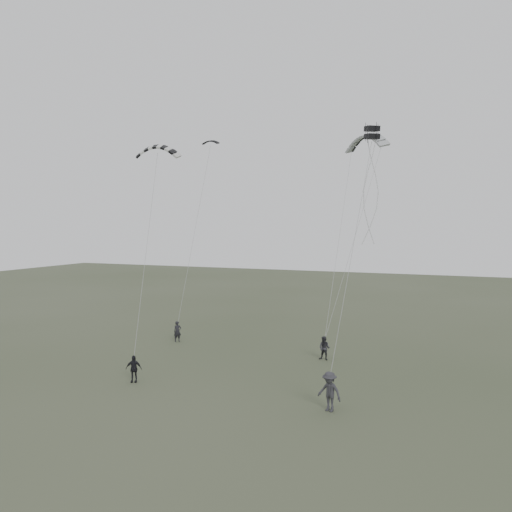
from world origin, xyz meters
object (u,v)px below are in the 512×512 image
at_px(flyer_right, 324,348).
at_px(flyer_far, 329,392).
at_px(kite_dark_small, 211,141).
at_px(kite_striped, 158,147).
at_px(flyer_center, 134,369).
at_px(kite_pale_large, 366,135).
at_px(flyer_left, 177,332).
at_px(kite_box, 372,133).

relative_size(flyer_right, flyer_far, 0.82).
bearing_deg(kite_dark_small, flyer_far, -48.65).
relative_size(kite_dark_small, kite_striped, 0.48).
relative_size(flyer_center, kite_striped, 0.51).
bearing_deg(flyer_right, kite_pale_large, 92.47).
bearing_deg(flyer_left, kite_striped, -130.84).
height_order(flyer_center, kite_dark_small, kite_dark_small).
bearing_deg(kite_pale_large, kite_striped, -99.05).
xyz_separation_m(flyer_right, flyer_center, (-9.01, -8.73, -0.02)).
xyz_separation_m(flyer_far, kite_striped, (-14.00, 6.75, 13.54)).
xyz_separation_m(flyer_far, kite_dark_small, (-14.22, 15.28, 15.26)).
distance_m(flyer_center, kite_dark_small, 21.76).
bearing_deg(flyer_left, flyer_center, -121.37).
bearing_deg(flyer_right, kite_dark_small, 159.09).
relative_size(flyer_right, kite_pale_large, 0.37).
xyz_separation_m(flyer_far, kite_pale_large, (-1.62, 18.92, 15.50)).
bearing_deg(flyer_center, flyer_far, -23.83).
bearing_deg(kite_pale_large, kite_box, -42.52).
distance_m(flyer_center, kite_box, 19.25).
bearing_deg(flyer_center, kite_dark_small, 77.33).
distance_m(flyer_far, kite_dark_small, 25.86).
xyz_separation_m(flyer_center, kite_striped, (-2.47, 6.55, 13.73)).
bearing_deg(kite_striped, flyer_right, -7.18).
relative_size(flyer_left, kite_pale_large, 0.37).
xyz_separation_m(flyer_far, kite_box, (0.92, 5.91, 13.34)).
bearing_deg(flyer_far, kite_striped, 172.47).
bearing_deg(kite_pale_large, flyer_far, -48.67).
height_order(kite_striped, kite_box, kite_striped).
relative_size(kite_striped, kite_box, 4.15).
distance_m(kite_striped, kite_box, 14.94).
distance_m(flyer_left, flyer_right, 11.90).
height_order(flyer_center, kite_pale_large, kite_pale_large).
bearing_deg(kite_dark_small, flyer_center, -81.44).
height_order(flyer_right, kite_striped, kite_striped).
relative_size(flyer_far, kite_dark_small, 1.32).
bearing_deg(kite_box, flyer_left, 131.33).
bearing_deg(flyer_right, kite_striped, -161.71).
xyz_separation_m(kite_dark_small, kite_box, (15.14, -9.37, -1.92)).
height_order(kite_pale_large, kite_box, kite_pale_large).
relative_size(flyer_right, kite_striped, 0.52).
relative_size(flyer_right, kite_dark_small, 1.08).
height_order(flyer_left, kite_dark_small, kite_dark_small).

